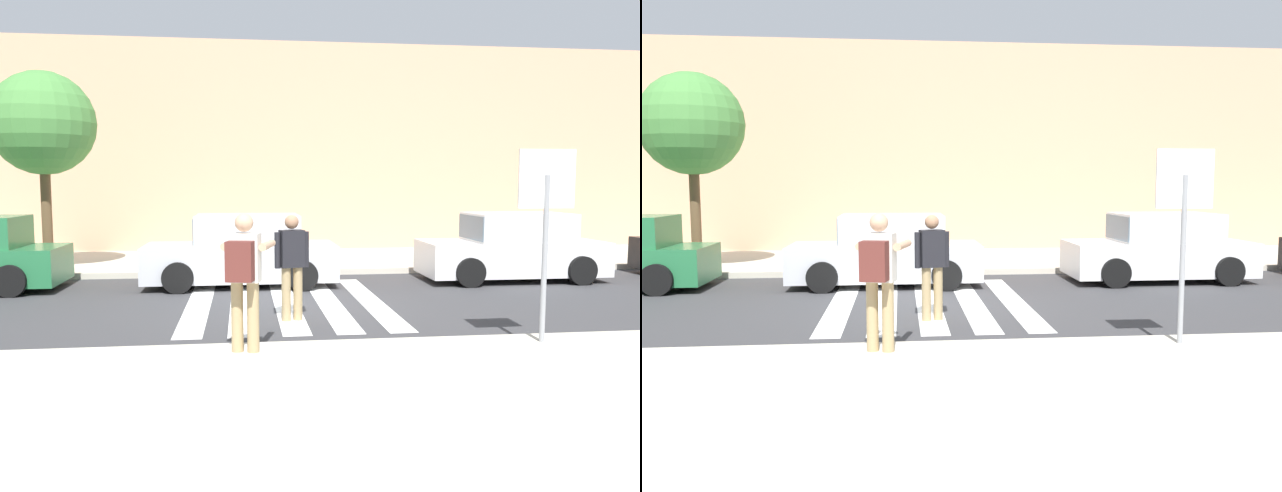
% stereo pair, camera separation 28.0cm
% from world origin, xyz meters
% --- Properties ---
extents(ground_plane, '(120.00, 120.00, 0.00)m').
position_xyz_m(ground_plane, '(0.00, 0.00, 0.00)').
color(ground_plane, '#38383A').
extents(sidewalk_near, '(60.00, 6.00, 0.14)m').
position_xyz_m(sidewalk_near, '(0.00, -6.20, 0.07)').
color(sidewalk_near, beige).
rests_on(sidewalk_near, ground).
extents(sidewalk_far, '(60.00, 4.80, 0.14)m').
position_xyz_m(sidewalk_far, '(0.00, 6.00, 0.07)').
color(sidewalk_far, beige).
rests_on(sidewalk_far, ground).
extents(building_facade_far, '(56.00, 4.00, 6.60)m').
position_xyz_m(building_facade_far, '(0.00, 10.40, 3.30)').
color(building_facade_far, tan).
rests_on(building_facade_far, ground).
extents(crosswalk_stripe_0, '(0.44, 5.20, 0.01)m').
position_xyz_m(crosswalk_stripe_0, '(-1.60, 0.20, 0.00)').
color(crosswalk_stripe_0, silver).
rests_on(crosswalk_stripe_0, ground).
extents(crosswalk_stripe_1, '(0.44, 5.20, 0.01)m').
position_xyz_m(crosswalk_stripe_1, '(-0.80, 0.20, 0.00)').
color(crosswalk_stripe_1, silver).
rests_on(crosswalk_stripe_1, ground).
extents(crosswalk_stripe_2, '(0.44, 5.20, 0.01)m').
position_xyz_m(crosswalk_stripe_2, '(0.00, 0.20, 0.00)').
color(crosswalk_stripe_2, silver).
rests_on(crosswalk_stripe_2, ground).
extents(crosswalk_stripe_3, '(0.44, 5.20, 0.01)m').
position_xyz_m(crosswalk_stripe_3, '(0.80, 0.20, 0.00)').
color(crosswalk_stripe_3, silver).
rests_on(crosswalk_stripe_3, ground).
extents(crosswalk_stripe_4, '(0.44, 5.20, 0.01)m').
position_xyz_m(crosswalk_stripe_4, '(1.60, 0.20, 0.00)').
color(crosswalk_stripe_4, silver).
rests_on(crosswalk_stripe_4, ground).
extents(stop_sign, '(0.76, 0.08, 2.52)m').
position_xyz_m(stop_sign, '(3.13, -3.62, 1.98)').
color(stop_sign, gray).
rests_on(stop_sign, sidewalk_near).
extents(photographer_with_backpack, '(0.70, 0.92, 1.72)m').
position_xyz_m(photographer_with_backpack, '(-0.77, -3.67, 1.17)').
color(photographer_with_backpack, tan).
rests_on(photographer_with_backpack, sidewalk_near).
extents(pedestrian_crossing, '(0.57, 0.32, 1.72)m').
position_xyz_m(pedestrian_crossing, '(0.00, -1.33, 0.97)').
color(pedestrian_crossing, tan).
rests_on(pedestrian_crossing, ground).
extents(parked_car_silver, '(4.10, 1.92, 1.55)m').
position_xyz_m(parked_car_silver, '(-0.79, 2.30, 0.73)').
color(parked_car_silver, '#B7BABF').
rests_on(parked_car_silver, ground).
extents(parked_car_white, '(4.10, 1.92, 1.55)m').
position_xyz_m(parked_car_white, '(5.37, 2.30, 0.73)').
color(parked_car_white, white).
rests_on(parked_car_white, ground).
extents(street_tree_west, '(2.43, 2.43, 4.70)m').
position_xyz_m(street_tree_west, '(-5.41, 4.24, 3.61)').
color(street_tree_west, brown).
rests_on(street_tree_west, sidewalk_far).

